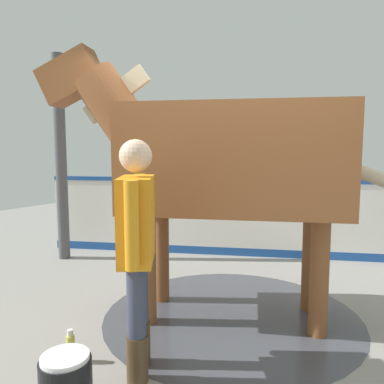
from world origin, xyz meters
TOP-DOWN VIEW (x-y plane):
  - ground_plane at (0.00, 0.00)m, footprint 16.00×16.00m
  - wet_patch at (0.01, -0.12)m, footprint 2.44×2.44m
  - barrier_wall at (-1.91, -0.96)m, footprint 2.45×5.41m
  - roof_post_near at (-0.39, -3.07)m, footprint 0.16×0.16m
  - horse at (0.06, -0.22)m, footprint 1.73×3.12m
  - handler at (1.21, -0.24)m, footprint 0.56×0.46m
  - wash_bucket at (1.76, -0.33)m, footprint 0.31×0.31m
  - bottle_shampoo at (1.39, -0.76)m, footprint 0.06×0.06m

SIDE VIEW (x-z plane):
  - ground_plane at x=0.00m, z-range -0.02..0.00m
  - wet_patch at x=0.01m, z-range 0.00..0.00m
  - bottle_shampoo at x=1.39m, z-range -0.01..0.24m
  - wash_bucket at x=1.76m, z-range 0.00..0.37m
  - barrier_wall at x=-1.91m, z-range -0.04..1.12m
  - handler at x=1.21m, z-range 0.13..1.79m
  - roof_post_near at x=-0.39m, z-range 0.00..2.92m
  - horse at x=0.06m, z-range 0.23..2.79m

